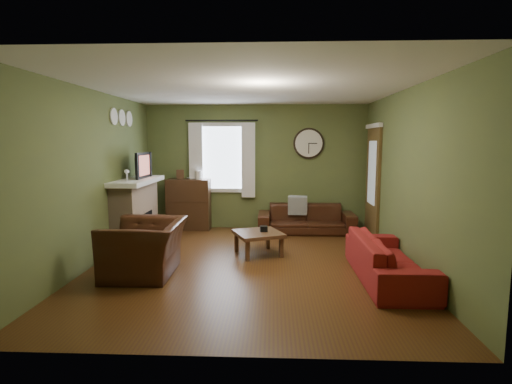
{
  "coord_description": "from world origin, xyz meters",
  "views": [
    {
      "loc": [
        0.37,
        -5.8,
        1.83
      ],
      "look_at": [
        0.1,
        0.4,
        1.05
      ],
      "focal_mm": 28.0,
      "sensor_mm": 36.0,
      "label": 1
    }
  ],
  "objects_px": {
    "sofa_brown": "(306,219)",
    "coffee_table": "(258,243)",
    "bookshelf": "(189,204)",
    "sofa_red": "(388,259)",
    "armchair": "(145,248)"
  },
  "relations": [
    {
      "from": "sofa_brown",
      "to": "coffee_table",
      "type": "distance_m",
      "value": 1.9
    },
    {
      "from": "coffee_table",
      "to": "bookshelf",
      "type": "bearing_deg",
      "value": 129.6
    },
    {
      "from": "sofa_red",
      "to": "armchair",
      "type": "relative_size",
      "value": 1.71
    },
    {
      "from": "bookshelf",
      "to": "sofa_red",
      "type": "xyz_separation_m",
      "value": [
        3.3,
        -2.97,
        -0.24
      ]
    },
    {
      "from": "bookshelf",
      "to": "coffee_table",
      "type": "height_order",
      "value": "bookshelf"
    },
    {
      "from": "sofa_brown",
      "to": "armchair",
      "type": "height_order",
      "value": "armchair"
    },
    {
      "from": "sofa_brown",
      "to": "armchair",
      "type": "xyz_separation_m",
      "value": [
        -2.44,
        -2.7,
        0.09
      ]
    },
    {
      "from": "sofa_red",
      "to": "armchair",
      "type": "height_order",
      "value": "armchair"
    },
    {
      "from": "armchair",
      "to": "coffee_table",
      "type": "bearing_deg",
      "value": 122.87
    },
    {
      "from": "coffee_table",
      "to": "armchair",
      "type": "bearing_deg",
      "value": -145.83
    },
    {
      "from": "sofa_red",
      "to": "coffee_table",
      "type": "height_order",
      "value": "sofa_red"
    },
    {
      "from": "sofa_red",
      "to": "coffee_table",
      "type": "distance_m",
      "value": 2.09
    },
    {
      "from": "bookshelf",
      "to": "armchair",
      "type": "height_order",
      "value": "bookshelf"
    },
    {
      "from": "sofa_red",
      "to": "armchair",
      "type": "xyz_separation_m",
      "value": [
        -3.3,
        0.08,
        0.09
      ]
    },
    {
      "from": "sofa_red",
      "to": "bookshelf",
      "type": "bearing_deg",
      "value": 48.03
    }
  ]
}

